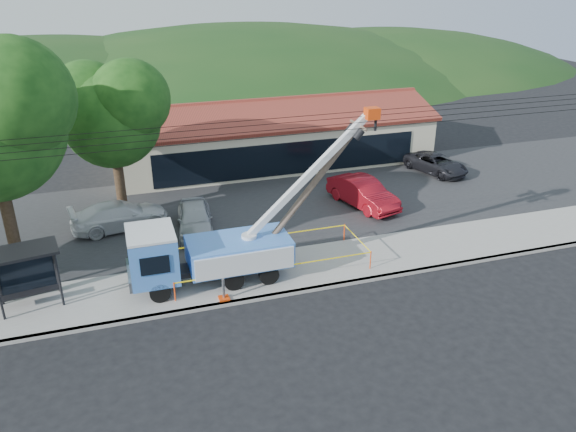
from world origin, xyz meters
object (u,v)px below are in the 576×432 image
at_px(bus_shelter, 25,263).
at_px(car_white, 122,230).
at_px(utility_truck, 207,251).
at_px(car_red, 362,207).
at_px(leaning_pole, 311,187).
at_px(car_dark, 435,174).
at_px(car_silver, 196,233).

xyz_separation_m(bus_shelter, car_white, (3.93, 6.59, -2.05)).
relative_size(utility_truck, car_red, 2.26).
xyz_separation_m(leaning_pole, car_dark, (12.70, 9.59, -4.10)).
height_order(leaning_pole, car_white, leaning_pole).
bearing_deg(car_red, car_dark, 12.77).
bearing_deg(car_dark, bus_shelter, -176.74).
height_order(bus_shelter, car_red, bus_shelter).
bearing_deg(car_silver, utility_truck, -86.73).
bearing_deg(car_white, utility_truck, -163.52).
height_order(car_silver, car_dark, car_silver).
bearing_deg(car_red, utility_truck, -164.95).
height_order(bus_shelter, car_white, bus_shelter).
distance_m(utility_truck, bus_shelter, 7.44).
relative_size(car_red, car_dark, 1.09).
height_order(car_white, car_dark, car_white).
bearing_deg(leaning_pole, bus_shelter, 178.13).
relative_size(car_silver, car_white, 0.88).
bearing_deg(car_white, car_dark, -92.59).
xyz_separation_m(utility_truck, car_red, (10.35, 5.92, -1.66)).
bearing_deg(bus_shelter, leaning_pole, -11.37).
height_order(leaning_pole, car_red, leaning_pole).
distance_m(car_white, car_dark, 21.26).
xyz_separation_m(car_silver, car_dark, (17.30, 4.28, 0.00)).
bearing_deg(car_silver, car_red, 9.38).
relative_size(bus_shelter, car_silver, 0.64).
xyz_separation_m(leaning_pole, car_silver, (-4.61, 5.31, -4.10)).
xyz_separation_m(bus_shelter, car_silver, (7.72, 4.90, -2.05)).
relative_size(bus_shelter, car_dark, 0.63).
height_order(utility_truck, bus_shelter, utility_truck).
bearing_deg(car_white, bus_shelter, 139.58).
height_order(car_red, car_dark, car_red).
bearing_deg(car_dark, car_white, 170.13).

